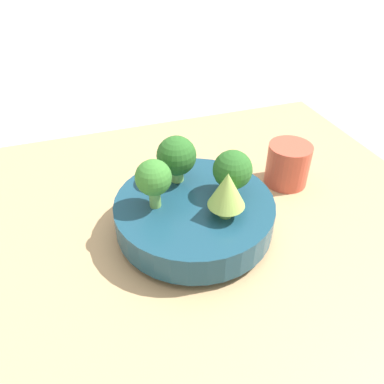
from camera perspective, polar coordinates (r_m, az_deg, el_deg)
name	(u,v)px	position (r m, az deg, el deg)	size (l,w,h in m)	color
ground_plane	(189,233)	(0.68, -0.44, -6.23)	(6.00, 6.00, 0.00)	#ADA89E
table	(189,226)	(0.67, -0.45, -5.28)	(0.93, 0.76, 0.03)	tan
bowl	(192,214)	(0.62, 0.00, -3.43)	(0.26, 0.26, 0.06)	navy
broccoli_floret_right	(232,170)	(0.60, 6.19, 3.28)	(0.06, 0.06, 0.08)	#7AB256
romanesco_piece_near	(227,190)	(0.55, 5.37, 0.24)	(0.06, 0.06, 0.08)	#609347
broccoli_floret_left	(153,179)	(0.57, -5.89, 2.01)	(0.06, 0.06, 0.08)	#6BA34C
broccoli_floret_back	(176,156)	(0.62, -2.38, 5.43)	(0.07, 0.07, 0.08)	#7AB256
cup	(288,164)	(0.75, 14.40, 4.10)	(0.08, 0.08, 0.08)	#C64C38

